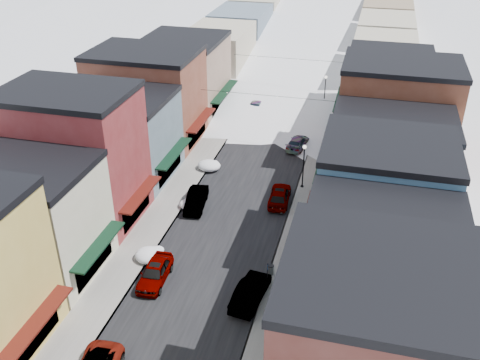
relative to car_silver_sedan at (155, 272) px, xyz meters
The scene contains 32 objects.
road 46.86m from the car_silver_sedan, 85.72° to the left, with size 10.00×160.00×0.01m, color black.
sidewalk_left 46.83m from the car_silver_sedan, 93.80° to the left, with size 3.20×160.00×0.15m, color gray.
sidewalk_right 47.80m from the car_silver_sedan, 77.80° to the left, with size 3.20×160.00×0.15m, color gray.
curb_left 46.75m from the car_silver_sedan, 91.90° to the left, with size 0.10×160.00×0.15m, color slate.
curb_right 47.50m from the car_silver_sedan, 79.63° to the left, with size 0.10×160.00×0.15m, color slate.
bldg_l_cream 10.49m from the car_silver_sedan, behind, with size 11.30×8.20×9.50m.
bldg_l_brick_near 13.62m from the car_silver_sedan, 144.70° to the left, with size 12.30×8.20×12.50m.
bldg_l_grayblue 18.83m from the car_silver_sedan, 121.66° to the left, with size 11.30×9.20×9.00m.
bldg_l_brick_far 27.34m from the car_silver_sedan, 113.39° to the left, with size 13.30×9.20×11.00m.
bldg_l_tan 36.29m from the car_silver_sedan, 105.60° to the left, with size 11.30×11.20×10.00m.
bldg_r_green 17.20m from the car_silver_sedan, ahead, with size 11.30×9.20×9.50m.
bldg_r_blue 18.92m from the car_silver_sedan, 24.81° to the left, with size 11.30×9.20×10.50m.
bldg_r_cream 24.26m from the car_silver_sedan, 44.20° to the left, with size 12.30×9.20×9.00m.
bldg_r_brick_far 31.61m from the car_silver_sedan, 55.47° to the left, with size 13.30×9.20×11.50m.
bldg_r_tan 39.62m from the car_silver_sedan, 64.95° to the left, with size 11.30×11.20×9.50m.
distant_blocks 69.88m from the car_silver_sedan, 87.13° to the left, with size 34.00×55.00×8.00m.
overhead_cables 34.82m from the car_silver_sedan, 84.16° to the left, with size 16.40×15.04×0.04m.
car_silver_sedan is the anchor object (origin of this frame).
car_dark_hatch 11.27m from the car_silver_sedan, 91.81° to the left, with size 1.68×4.82×1.59m, color black.
car_silver_wagon 35.86m from the car_silver_sedan, 90.26° to the left, with size 2.18×5.37×1.56m, color gray.
car_green_sedan 7.81m from the car_silver_sedan, ahead, with size 1.75×5.03×1.66m, color black.
car_gray_suv 15.83m from the car_silver_sedan, 62.53° to the left, with size 1.96×4.87×1.66m, color gray.
car_black_sedan 27.63m from the car_silver_sedan, 75.13° to the left, with size 1.92×4.73×1.37m, color black.
car_lane_silver 42.81m from the car_silver_sedan, 86.12° to the left, with size 1.92×4.77×1.62m, color #AEB2B7.
car_lane_white 56.45m from the car_silver_sedan, 84.85° to the left, with size 2.28×4.94×1.37m, color silver.
parking_sign 8.86m from the car_silver_sedan, ahead, with size 0.13×0.31×2.35m.
trash_can 9.17m from the car_silver_sedan, 18.37° to the left, with size 0.51×0.51×0.86m.
streetlamp_near 19.77m from the car_silver_sedan, 62.56° to the left, with size 0.39×0.39×4.73m.
streetlamp_far 40.43m from the car_silver_sedan, 77.55° to the left, with size 0.40×0.40×4.78m.
snow_pile_near 2.77m from the car_silver_sedan, 120.10° to the left, with size 2.54×2.76×1.07m.
snow_pile_mid 10.94m from the car_silver_sedan, 94.10° to the left, with size 2.18×2.54×0.92m.
snow_pile_far 18.95m from the car_silver_sedan, 94.18° to the left, with size 2.54×2.77×1.08m.
Camera 1 is at (11.17, -17.03, 27.69)m, focal length 40.00 mm.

